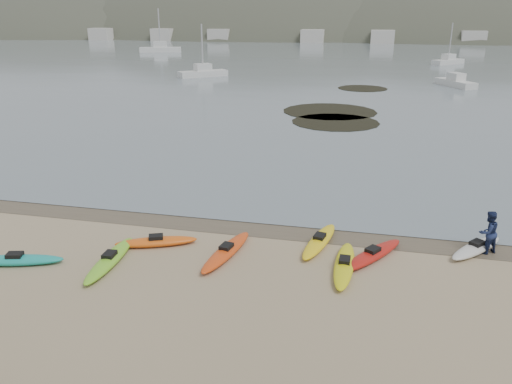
# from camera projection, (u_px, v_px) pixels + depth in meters

# --- Properties ---
(ground) EXTENTS (600.00, 600.00, 0.00)m
(ground) POSITION_uv_depth(u_px,v_px,m) (256.00, 224.00, 22.21)
(ground) COLOR tan
(ground) RESTS_ON ground
(wet_sand) EXTENTS (60.00, 60.00, 0.00)m
(wet_sand) POSITION_uv_depth(u_px,v_px,m) (254.00, 226.00, 21.93)
(wet_sand) COLOR brown
(wet_sand) RESTS_ON ground
(water) EXTENTS (1200.00, 1200.00, 0.00)m
(water) POSITION_uv_depth(u_px,v_px,m) (367.00, 29.00, 297.57)
(water) COLOR slate
(water) RESTS_ON ground
(kayaks) EXTENTS (20.06, 10.45, 0.34)m
(kayaks) POSITION_uv_depth(u_px,v_px,m) (225.00, 256.00, 18.87)
(kayaks) COLOR silver
(kayaks) RESTS_ON ground
(person_east) EXTENTS (1.07, 1.01, 1.74)m
(person_east) POSITION_uv_depth(u_px,v_px,m) (488.00, 232.00, 19.23)
(person_east) COLOR navy
(person_east) RESTS_ON ground
(kelp_mats) EXTENTS (10.14, 28.05, 0.04)m
(kelp_mats) POSITION_uv_depth(u_px,v_px,m) (340.00, 108.00, 48.97)
(kelp_mats) COLOR black
(kelp_mats) RESTS_ON water
(moored_boats) EXTENTS (108.98, 75.10, 1.36)m
(moored_boats) POSITION_uv_depth(u_px,v_px,m) (320.00, 57.00, 100.86)
(moored_boats) COLOR silver
(moored_boats) RESTS_ON ground
(far_hills) EXTENTS (550.00, 135.00, 80.00)m
(far_hills) POSITION_uv_depth(u_px,v_px,m) (461.00, 80.00, 197.44)
(far_hills) COLOR #384235
(far_hills) RESTS_ON ground
(far_town) EXTENTS (199.00, 5.00, 4.00)m
(far_town) POSITION_uv_depth(u_px,v_px,m) (379.00, 37.00, 153.38)
(far_town) COLOR beige
(far_town) RESTS_ON ground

